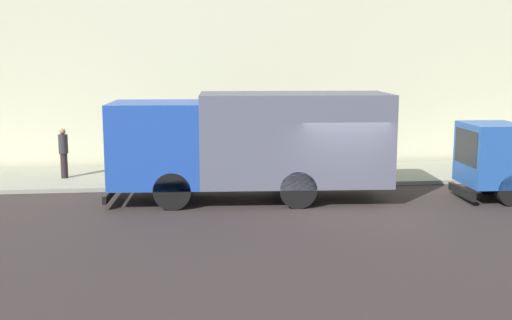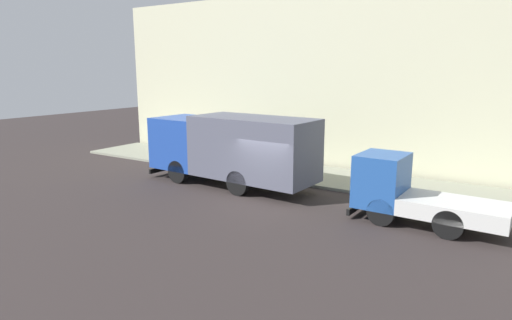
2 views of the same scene
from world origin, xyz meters
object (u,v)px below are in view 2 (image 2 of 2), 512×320
(large_utility_truck, at_px, (231,147))
(pedestrian_third, at_px, (181,141))
(small_flatbed_truck, at_px, (409,193))
(street_sign_post, at_px, (239,144))
(pedestrian_standing, at_px, (197,146))
(pedestrian_walking, at_px, (249,147))

(large_utility_truck, xyz_separation_m, pedestrian_third, (3.53, 6.26, -0.77))
(small_flatbed_truck, distance_m, street_sign_post, 9.46)
(large_utility_truck, height_order, pedestrian_third, large_utility_truck)
(pedestrian_third, relative_size, street_sign_post, 0.70)
(pedestrian_third, height_order, street_sign_post, street_sign_post)
(large_utility_truck, distance_m, pedestrian_standing, 5.34)
(large_utility_truck, bearing_deg, small_flatbed_truck, -92.43)
(small_flatbed_truck, height_order, pedestrian_standing, small_flatbed_truck)
(street_sign_post, bearing_deg, pedestrian_walking, 22.31)
(large_utility_truck, distance_m, street_sign_post, 2.09)
(pedestrian_standing, bearing_deg, large_utility_truck, -63.15)
(small_flatbed_truck, bearing_deg, street_sign_post, 75.39)
(pedestrian_standing, bearing_deg, pedestrian_walking, 0.58)
(pedestrian_walking, height_order, pedestrian_third, pedestrian_third)
(large_utility_truck, height_order, street_sign_post, large_utility_truck)
(small_flatbed_truck, height_order, pedestrian_third, small_flatbed_truck)
(large_utility_truck, relative_size, small_flatbed_truck, 1.66)
(pedestrian_standing, relative_size, pedestrian_third, 0.97)
(pedestrian_standing, xyz_separation_m, street_sign_post, (-0.95, -3.60, 0.57))
(pedestrian_walking, height_order, street_sign_post, street_sign_post)
(street_sign_post, bearing_deg, small_flatbed_truck, -106.66)
(small_flatbed_truck, distance_m, pedestrian_third, 15.11)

